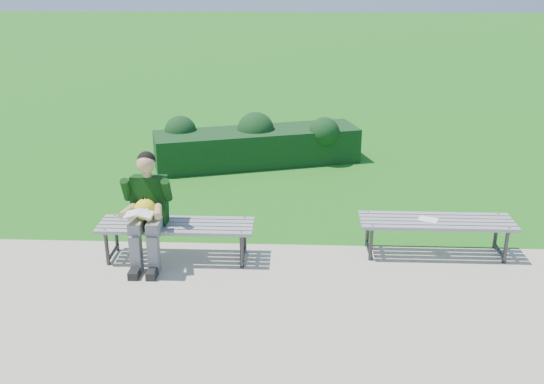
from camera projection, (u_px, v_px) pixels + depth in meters
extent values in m
plane|color=#256F20|center=(268.00, 246.00, 7.57)|extent=(80.00, 80.00, 0.00)
cube|color=#B5A898|center=(259.00, 322.00, 5.93)|extent=(30.00, 3.50, 0.02)
cube|color=#163613|center=(257.00, 147.00, 10.61)|extent=(3.65, 1.86, 0.60)
sphere|color=#163613|center=(180.00, 132.00, 10.53)|extent=(0.69, 0.69, 0.56)
sphere|color=#163613|center=(256.00, 131.00, 10.59)|extent=(0.82, 0.82, 0.66)
sphere|color=#163613|center=(324.00, 132.00, 10.50)|extent=(0.65, 0.65, 0.52)
cube|color=slate|center=(173.00, 233.00, 6.85)|extent=(1.80, 0.08, 0.04)
cube|color=slate|center=(174.00, 229.00, 6.94)|extent=(1.80, 0.08, 0.04)
cube|color=slate|center=(176.00, 225.00, 7.04)|extent=(1.80, 0.08, 0.04)
cube|color=slate|center=(178.00, 222.00, 7.14)|extent=(1.80, 0.08, 0.04)
cube|color=slate|center=(179.00, 218.00, 7.23)|extent=(1.80, 0.08, 0.04)
cylinder|color=#2D2D30|center=(107.00, 249.00, 6.97)|extent=(0.04, 0.04, 0.41)
cylinder|color=#2D2D30|center=(116.00, 235.00, 7.33)|extent=(0.04, 0.04, 0.41)
cylinder|color=#2D2D30|center=(110.00, 228.00, 7.09)|extent=(0.04, 0.42, 0.04)
cylinder|color=#2D2D30|center=(113.00, 253.00, 7.20)|extent=(0.04, 0.42, 0.04)
cylinder|color=gray|center=(104.00, 230.00, 6.87)|extent=(0.02, 0.02, 0.01)
cylinder|color=gray|center=(115.00, 215.00, 7.26)|extent=(0.02, 0.02, 0.01)
cylinder|color=#2D2D30|center=(242.00, 251.00, 6.91)|extent=(0.04, 0.04, 0.41)
cylinder|color=#2D2D30|center=(245.00, 237.00, 7.27)|extent=(0.04, 0.04, 0.41)
cylinder|color=#2D2D30|center=(243.00, 230.00, 7.02)|extent=(0.04, 0.42, 0.04)
cylinder|color=#2D2D30|center=(243.00, 255.00, 7.14)|extent=(0.04, 0.42, 0.04)
cylinder|color=gray|center=(241.00, 232.00, 6.81)|extent=(0.02, 0.02, 0.01)
cylinder|color=gray|center=(244.00, 218.00, 7.20)|extent=(0.02, 0.02, 0.01)
cube|color=slate|center=(440.00, 228.00, 6.96)|extent=(1.80, 0.08, 0.04)
cube|color=slate|center=(438.00, 225.00, 7.06)|extent=(1.80, 0.08, 0.04)
cube|color=slate|center=(437.00, 221.00, 7.15)|extent=(1.80, 0.09, 0.04)
cube|color=slate|center=(435.00, 218.00, 7.25)|extent=(1.80, 0.09, 0.04)
cube|color=slate|center=(433.00, 215.00, 7.35)|extent=(1.80, 0.09, 0.04)
cylinder|color=#2D2D30|center=(371.00, 244.00, 7.09)|extent=(0.04, 0.04, 0.41)
cylinder|color=#2D2D30|center=(368.00, 231.00, 7.44)|extent=(0.04, 0.04, 0.41)
cylinder|color=#2D2D30|center=(370.00, 223.00, 7.20)|extent=(0.04, 0.42, 0.04)
cylinder|color=#2D2D30|center=(368.00, 248.00, 7.31)|extent=(0.04, 0.42, 0.04)
cylinder|color=gray|center=(372.00, 225.00, 6.98)|extent=(0.02, 0.02, 0.01)
cylinder|color=gray|center=(368.00, 212.00, 7.37)|extent=(0.02, 0.02, 0.01)
cylinder|color=#2D2D30|center=(506.00, 247.00, 7.02)|extent=(0.04, 0.04, 0.41)
cylinder|color=#2D2D30|center=(496.00, 233.00, 7.38)|extent=(0.04, 0.04, 0.41)
cylinder|color=#2D2D30|center=(503.00, 226.00, 7.14)|extent=(0.04, 0.42, 0.04)
cylinder|color=#2D2D30|center=(499.00, 251.00, 7.25)|extent=(0.04, 0.42, 0.04)
cylinder|color=gray|center=(509.00, 228.00, 6.92)|extent=(0.02, 0.02, 0.01)
cylinder|color=gray|center=(498.00, 214.00, 7.31)|extent=(0.02, 0.02, 0.01)
cube|color=slate|center=(138.00, 224.00, 6.88)|extent=(0.14, 0.42, 0.13)
cube|color=slate|center=(156.00, 224.00, 6.87)|extent=(0.14, 0.42, 0.13)
cube|color=slate|center=(136.00, 254.00, 6.81)|extent=(0.12, 0.13, 0.45)
cube|color=slate|center=(154.00, 254.00, 6.80)|extent=(0.12, 0.13, 0.45)
cube|color=black|center=(135.00, 272.00, 6.78)|extent=(0.11, 0.26, 0.09)
cube|color=black|center=(153.00, 272.00, 6.77)|extent=(0.11, 0.26, 0.09)
cube|color=black|center=(150.00, 200.00, 6.98)|extent=(0.40, 0.30, 0.59)
cylinder|color=tan|center=(147.00, 174.00, 6.85)|extent=(0.10, 0.10, 0.08)
sphere|color=tan|center=(146.00, 164.00, 6.79)|extent=(0.21, 0.21, 0.21)
sphere|color=black|center=(146.00, 160.00, 6.81)|extent=(0.21, 0.21, 0.21)
cylinder|color=black|center=(126.00, 189.00, 6.84)|extent=(0.10, 0.21, 0.30)
cylinder|color=black|center=(167.00, 190.00, 6.83)|extent=(0.10, 0.21, 0.30)
cylinder|color=tan|center=(128.00, 211.00, 6.70)|extent=(0.14, 0.31, 0.08)
cylinder|color=tan|center=(158.00, 211.00, 6.68)|extent=(0.14, 0.31, 0.08)
sphere|color=tan|center=(130.00, 217.00, 6.54)|extent=(0.09, 0.09, 0.09)
sphere|color=tan|center=(148.00, 217.00, 6.54)|extent=(0.09, 0.09, 0.09)
sphere|color=gold|center=(145.00, 209.00, 6.79)|extent=(0.24, 0.24, 0.24)
cone|color=orange|center=(143.00, 214.00, 6.69)|extent=(0.07, 0.07, 0.07)
cone|color=black|center=(143.00, 198.00, 6.75)|extent=(0.03, 0.04, 0.08)
cone|color=black|center=(146.00, 198.00, 6.76)|extent=(0.03, 0.04, 0.06)
sphere|color=white|center=(139.00, 210.00, 6.69)|extent=(0.04, 0.04, 0.04)
sphere|color=white|center=(147.00, 210.00, 6.69)|extent=(0.04, 0.04, 0.04)
cube|color=white|center=(132.00, 214.00, 6.51)|extent=(0.15, 0.20, 0.05)
cube|color=white|center=(145.00, 214.00, 6.50)|extent=(0.15, 0.20, 0.05)
cube|color=white|center=(428.00, 219.00, 7.15)|extent=(0.26, 0.23, 0.01)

